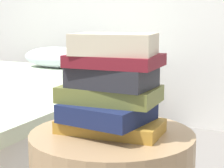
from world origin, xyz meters
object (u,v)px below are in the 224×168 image
(book_navy, at_px, (107,112))
(book_maroon, at_px, (115,60))
(book_ochre, at_px, (111,126))
(book_charcoal, at_px, (112,77))
(book_cream, at_px, (115,44))
(book_olive, at_px, (110,94))

(book_navy, height_order, book_maroon, book_maroon)
(book_ochre, bearing_deg, book_charcoal, -39.50)
(book_navy, height_order, book_cream, book_cream)
(book_cream, bearing_deg, book_navy, -155.95)
(book_navy, height_order, book_olive, book_olive)
(book_ochre, bearing_deg, book_navy, -116.89)
(book_navy, relative_size, book_charcoal, 0.98)
(book_charcoal, bearing_deg, book_ochre, 146.44)
(book_navy, xyz_separation_m, book_charcoal, (0.01, 0.01, 0.10))
(book_ochre, bearing_deg, book_olive, 128.05)
(book_olive, bearing_deg, book_maroon, -10.89)
(book_olive, bearing_deg, book_charcoal, -46.33)
(book_charcoal, relative_size, book_maroon, 0.92)
(book_charcoal, distance_m, book_maroon, 0.05)
(book_navy, distance_m, book_charcoal, 0.10)
(book_maroon, bearing_deg, book_navy, -138.95)
(book_cream, bearing_deg, book_olive, 150.09)
(book_navy, bearing_deg, book_cream, 40.43)
(book_navy, bearing_deg, book_olive, 101.98)
(book_ochre, distance_m, book_charcoal, 0.14)
(book_maroon, bearing_deg, book_cream, -83.58)
(book_ochre, xyz_separation_m, book_cream, (0.01, 0.00, 0.24))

